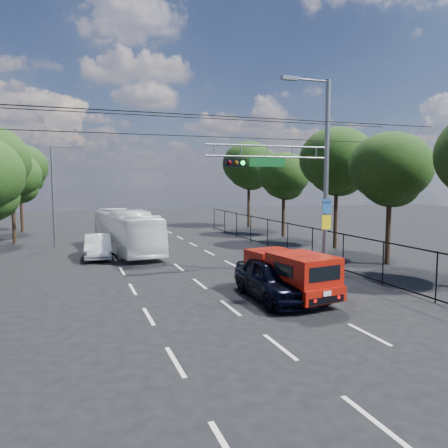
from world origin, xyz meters
name	(u,v)px	position (x,y,z in m)	size (l,w,h in m)	color
ground	(280,347)	(0.00, 0.00, 0.00)	(120.00, 120.00, 0.00)	black
lane_markings	(171,261)	(0.00, 14.00, 0.01)	(6.12, 38.00, 0.01)	beige
signal_mast	(305,168)	(5.28, 7.99, 5.24)	(6.43, 0.39, 9.50)	slate
streetlight_left	(56,191)	(-6.33, 22.00, 3.94)	(2.09, 0.22, 7.08)	slate
utility_wires	(194,124)	(0.00, 8.83, 7.23)	(22.00, 5.04, 0.74)	black
fence_right	(302,241)	(7.60, 12.17, 1.03)	(0.06, 34.03, 2.00)	black
tree_right_b	(390,173)	(11.22, 9.02, 5.06)	(4.50, 4.50, 7.31)	black
tree_right_c	(337,165)	(11.82, 15.02, 5.73)	(5.10, 5.10, 8.29)	black
tree_right_d	(284,178)	(11.42, 22.02, 4.85)	(4.32, 4.32, 7.02)	black
tree_right_e	(249,168)	(11.62, 30.02, 5.94)	(5.28, 5.28, 8.58)	black
tree_left_d	(12,180)	(-9.38, 25.02, 4.72)	(4.20, 4.20, 6.83)	black
tree_left_e	(20,171)	(-9.58, 33.02, 5.53)	(4.92, 4.92, 7.99)	black
red_pickup	(287,273)	(2.60, 4.53, 1.00)	(2.51, 5.24, 1.88)	black
navy_hatchback	(273,279)	(2.00, 4.55, 0.81)	(1.92, 4.78, 1.63)	black
white_bus	(126,231)	(-2.00, 18.14, 1.38)	(2.31, 9.88, 2.75)	white
white_van	(98,246)	(-3.90, 16.49, 0.71)	(1.50, 4.31, 1.42)	silver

